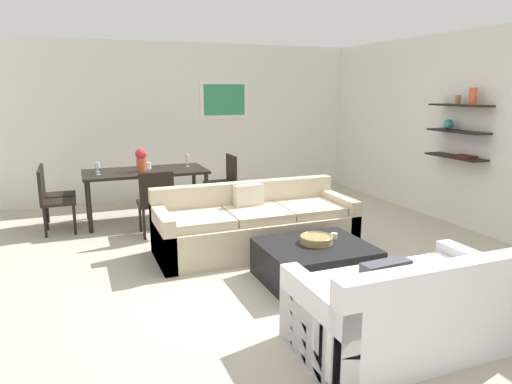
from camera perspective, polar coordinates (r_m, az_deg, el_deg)
name	(u,v)px	position (r m, az deg, el deg)	size (l,w,h in m)	color
ground_plane	(271,258)	(5.44, 1.86, -8.07)	(18.00, 18.00, 0.00)	#BCB29E
back_wall_unit	(210,120)	(8.54, -5.70, 8.74)	(8.40, 0.09, 2.70)	silver
right_wall_shelf_unit	(447,129)	(7.32, 22.43, 7.19)	(0.34, 8.20, 2.70)	silver
sofa_beige	(255,226)	(5.62, -0.14, -4.25)	(2.38, 0.90, 0.78)	beige
loveseat_white	(406,310)	(3.77, 17.97, -13.61)	(1.66, 0.90, 0.78)	white
coffee_table	(315,263)	(4.81, 7.28, -8.60)	(1.07, 0.91, 0.38)	black
decorative_bowl	(316,239)	(4.78, 7.41, -5.77)	(0.34, 0.34, 0.08)	#99844C
candle_jar	(334,236)	(4.95, 9.56, -5.35)	(0.07, 0.07, 0.06)	silver
dining_table	(145,175)	(7.00, -13.42, 2.01)	(1.75, 0.87, 0.75)	black
dining_chair_left_far	(52,191)	(7.16, -23.77, 0.12)	(0.44, 0.44, 0.88)	black
dining_chair_right_far	(225,178)	(7.50, -3.84, 1.68)	(0.44, 0.44, 0.88)	black
dining_chair_foot	(156,199)	(6.21, -12.20, -0.86)	(0.44, 0.44, 0.88)	black
dining_chair_left_near	(51,197)	(6.78, -23.87, -0.55)	(0.44, 0.44, 0.88)	black
wine_glass_left_near	(98,166)	(6.80, -18.87, 3.06)	(0.06, 0.06, 0.17)	silver
wine_glass_foot	(149,166)	(6.60, -13.03, 3.11)	(0.07, 0.07, 0.17)	silver
wine_glass_left_far	(97,165)	(7.02, -18.95, 3.12)	(0.06, 0.06, 0.14)	silver
wine_glass_right_far	(187,158)	(7.19, -8.43, 4.15)	(0.06, 0.06, 0.19)	silver
centerpiece_vase	(141,159)	(6.90, -13.93, 3.96)	(0.16, 0.16, 0.33)	#D85933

